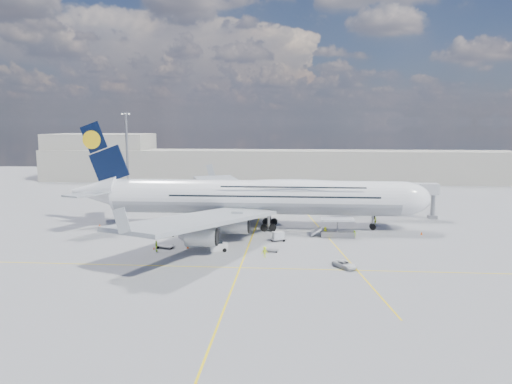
# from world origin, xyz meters

# --- Properties ---
(ground) EXTENTS (300.00, 300.00, 0.00)m
(ground) POSITION_xyz_m (0.00, 0.00, 0.00)
(ground) COLOR gray
(ground) RESTS_ON ground
(taxi_line_main) EXTENTS (0.25, 220.00, 0.01)m
(taxi_line_main) POSITION_xyz_m (0.00, 0.00, 0.01)
(taxi_line_main) COLOR yellow
(taxi_line_main) RESTS_ON ground
(taxi_line_cross) EXTENTS (120.00, 0.25, 0.01)m
(taxi_line_cross) POSITION_xyz_m (0.00, -20.00, 0.01)
(taxi_line_cross) COLOR yellow
(taxi_line_cross) RESTS_ON ground
(taxi_line_diag) EXTENTS (14.16, 99.06, 0.01)m
(taxi_line_diag) POSITION_xyz_m (14.00, 10.00, 0.01)
(taxi_line_diag) COLOR yellow
(taxi_line_diag) RESTS_ON ground
(airliner) EXTENTS (77.26, 79.15, 23.71)m
(airliner) POSITION_xyz_m (0.26, 10.00, 6.87)
(airliner) COLOR white
(airliner) RESTS_ON ground
(jet_bridge) EXTENTS (18.80, 12.10, 8.50)m
(jet_bridge) POSITION_xyz_m (29.81, 20.94, 6.85)
(jet_bridge) COLOR #B7B7BC
(jet_bridge) RESTS_ON ground
(cargo_loader) EXTENTS (8.53, 3.20, 3.67)m
(cargo_loader) POSITION_xyz_m (16.82, 2.89, 1.25)
(cargo_loader) COLOR silver
(cargo_loader) RESTS_ON ground
(light_mast) EXTENTS (3.00, 0.70, 25.50)m
(light_mast) POSITION_xyz_m (-40.00, 45.00, 13.21)
(light_mast) COLOR gray
(light_mast) RESTS_ON ground
(terminal) EXTENTS (180.00, 16.00, 12.00)m
(terminal) POSITION_xyz_m (0.00, 95.00, 6.00)
(terminal) COLOR #B2AD9E
(terminal) RESTS_ON ground
(hangar) EXTENTS (40.00, 22.00, 18.00)m
(hangar) POSITION_xyz_m (-70.00, 100.00, 9.00)
(hangar) COLOR #B2AD9E
(hangar) RESTS_ON ground
(tree_line) EXTENTS (160.00, 6.00, 8.00)m
(tree_line) POSITION_xyz_m (40.00, 140.00, 4.00)
(tree_line) COLOR #193814
(tree_line) RESTS_ON ground
(dolly_row_a) EXTENTS (3.73, 2.85, 2.10)m
(dolly_row_a) POSITION_xyz_m (-19.44, -0.49, 1.13)
(dolly_row_a) COLOR gray
(dolly_row_a) RESTS_ON ground
(dolly_row_b) EXTENTS (3.51, 2.63, 0.46)m
(dolly_row_b) POSITION_xyz_m (-14.92, -8.79, 0.35)
(dolly_row_b) COLOR gray
(dolly_row_b) RESTS_ON ground
(dolly_row_c) EXTENTS (3.08, 1.68, 1.93)m
(dolly_row_c) POSITION_xyz_m (-8.35, -2.90, 1.04)
(dolly_row_c) COLOR gray
(dolly_row_c) RESTS_ON ground
(dolly_back) EXTENTS (3.09, 2.27, 1.75)m
(dolly_back) POSITION_xyz_m (-16.79, 0.66, 0.94)
(dolly_back) COLOR gray
(dolly_back) RESTS_ON ground
(dolly_nose_far) EXTENTS (2.81, 1.78, 0.39)m
(dolly_nose_far) POSITION_xyz_m (4.30, -9.91, 0.30)
(dolly_nose_far) COLOR gray
(dolly_nose_far) RESTS_ON ground
(dolly_nose_near) EXTENTS (3.19, 2.49, 1.79)m
(dolly_nose_near) POSITION_xyz_m (5.36, -1.75, 0.96)
(dolly_nose_near) COLOR gray
(dolly_nose_near) RESTS_ON ground
(baggage_tug) EXTENTS (3.37, 2.23, 1.94)m
(baggage_tug) POSITION_xyz_m (-4.85, -10.31, 0.85)
(baggage_tug) COLOR silver
(baggage_tug) RESTS_ON ground
(catering_truck_inner) EXTENTS (7.53, 3.00, 4.52)m
(catering_truck_inner) POSITION_xyz_m (-9.35, 33.55, 2.13)
(catering_truck_inner) COLOR gray
(catering_truck_inner) RESTS_ON ground
(catering_truck_outer) EXTENTS (7.62, 3.80, 4.36)m
(catering_truck_outer) POSITION_xyz_m (-9.52, 35.46, 2.02)
(catering_truck_outer) COLOR gray
(catering_truck_outer) RESTS_ON ground
(service_van) EXTENTS (4.19, 4.59, 1.19)m
(service_van) POSITION_xyz_m (16.37, -18.92, 0.59)
(service_van) COLOR silver
(service_van) RESTS_ON ground
(crew_nose) EXTENTS (0.71, 0.67, 1.64)m
(crew_nose) POSITION_xyz_m (26.51, 15.98, 0.82)
(crew_nose) COLOR #CDE117
(crew_nose) RESTS_ON ground
(crew_loader) EXTENTS (0.94, 0.90, 1.53)m
(crew_loader) POSITION_xyz_m (20.29, 2.01, 0.76)
(crew_loader) COLOR #BBF619
(crew_loader) RESTS_ON ground
(crew_wing) EXTENTS (0.50, 1.14, 1.92)m
(crew_wing) POSITION_xyz_m (-15.87, -11.24, 0.96)
(crew_wing) COLOR #9EDC17
(crew_wing) RESTS_ON ground
(crew_van) EXTENTS (1.14, 1.08, 1.97)m
(crew_van) POSITION_xyz_m (14.57, 2.79, 0.98)
(crew_van) COLOR #EDFF1A
(crew_van) RESTS_ON ground
(crew_tug) EXTENTS (1.37, 1.08, 1.86)m
(crew_tug) POSITION_xyz_m (3.50, -13.67, 0.93)
(crew_tug) COLOR #DCFF1A
(crew_tug) RESTS_ON ground
(cone_nose) EXTENTS (0.47, 0.47, 0.60)m
(cone_nose) POSITION_xyz_m (34.21, 5.93, 0.29)
(cone_nose) COLOR #FF540D
(cone_nose) RESTS_ON ground
(cone_wing_left_inner) EXTENTS (0.50, 0.50, 0.63)m
(cone_wing_left_inner) POSITION_xyz_m (-4.85, 31.17, 0.30)
(cone_wing_left_inner) COLOR #FF540D
(cone_wing_left_inner) RESTS_ON ground
(cone_wing_left_outer) EXTENTS (0.38, 0.38, 0.49)m
(cone_wing_left_outer) POSITION_xyz_m (-12.53, 31.95, 0.24)
(cone_wing_left_outer) COLOR #FF540D
(cone_wing_left_outer) RESTS_ON ground
(cone_wing_right_inner) EXTENTS (0.50, 0.50, 0.63)m
(cone_wing_right_inner) POSITION_xyz_m (-10.83, -8.70, 0.30)
(cone_wing_right_inner) COLOR #FF540D
(cone_wing_right_inner) RESTS_ON ground
(cone_wing_right_outer) EXTENTS (0.37, 0.37, 0.48)m
(cone_wing_right_outer) POSITION_xyz_m (-16.71, -9.87, 0.23)
(cone_wing_right_outer) COLOR #FF540D
(cone_wing_right_outer) RESTS_ON ground
(cone_tail) EXTENTS (0.39, 0.39, 0.49)m
(cone_tail) POSITION_xyz_m (-34.34, 8.99, 0.24)
(cone_tail) COLOR #FF540D
(cone_tail) RESTS_ON ground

